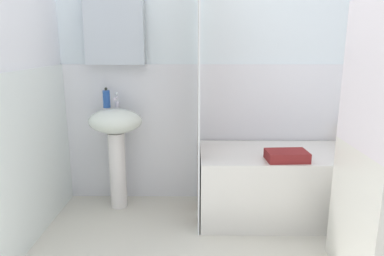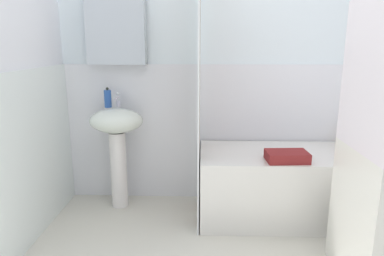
# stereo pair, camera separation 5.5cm
# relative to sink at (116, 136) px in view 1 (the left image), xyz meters

# --- Properties ---
(wall_back_tiled) EXTENTS (3.60, 0.18, 2.40)m
(wall_back_tiled) POSITION_rel_sink_xyz_m (1.00, 0.23, 0.51)
(wall_back_tiled) COLOR white
(wall_back_tiled) RESTS_ON ground_plane
(wall_left_tiled) EXTENTS (0.07, 1.81, 2.40)m
(wall_left_tiled) POSITION_rel_sink_xyz_m (-0.51, -0.69, 0.49)
(wall_left_tiled) COLOR white
(wall_left_tiled) RESTS_ON ground_plane
(sink) EXTENTS (0.44, 0.34, 0.85)m
(sink) POSITION_rel_sink_xyz_m (0.00, 0.00, 0.00)
(sink) COLOR white
(sink) RESTS_ON ground_plane
(faucet) EXTENTS (0.03, 0.12, 0.12)m
(faucet) POSITION_rel_sink_xyz_m (-0.00, 0.08, 0.29)
(faucet) COLOR silver
(faucet) RESTS_ON sink
(soap_dispenser) EXTENTS (0.06, 0.06, 0.17)m
(soap_dispenser) POSITION_rel_sink_xyz_m (-0.08, 0.07, 0.30)
(soap_dispenser) COLOR #254D9A
(soap_dispenser) RESTS_ON sink
(bathtub) EXTENTS (1.46, 0.67, 0.54)m
(bathtub) POSITION_rel_sink_xyz_m (1.42, -0.14, -0.36)
(bathtub) COLOR silver
(bathtub) RESTS_ON ground_plane
(shower_curtain) EXTENTS (0.01, 0.67, 2.00)m
(shower_curtain) POSITION_rel_sink_xyz_m (0.68, -0.14, 0.38)
(shower_curtain) COLOR white
(shower_curtain) RESTS_ON ground_plane
(shampoo_bottle) EXTENTS (0.06, 0.06, 0.23)m
(shampoo_bottle) POSITION_rel_sink_xyz_m (2.05, 0.11, 0.02)
(shampoo_bottle) COLOR #212936
(shampoo_bottle) RESTS_ON bathtub
(lotion_bottle) EXTENTS (0.06, 0.06, 0.15)m
(lotion_bottle) POSITION_rel_sink_xyz_m (1.95, 0.13, -0.02)
(lotion_bottle) COLOR orange
(lotion_bottle) RESTS_ON bathtub
(towel_folded) EXTENTS (0.31, 0.21, 0.07)m
(towel_folded) POSITION_rel_sink_xyz_m (1.32, -0.36, -0.05)
(towel_folded) COLOR maroon
(towel_folded) RESTS_ON bathtub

